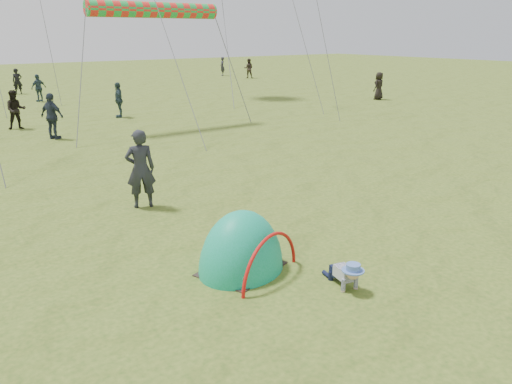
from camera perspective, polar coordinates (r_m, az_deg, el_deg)
ground at (r=8.53m, az=9.95°, el=-10.51°), size 140.00×140.00×0.00m
crawling_toddler at (r=8.39m, az=10.25°, el=-9.09°), size 0.59×0.75×0.51m
popup_tent at (r=8.95m, az=-1.68°, el=-8.82°), size 2.04×1.86×2.17m
standing_adult at (r=12.07m, az=-13.07°, el=2.59°), size 0.79×0.63×1.88m
crowd_person_2 at (r=25.82m, az=-15.42°, el=10.11°), size 0.73×1.09×1.71m
crowd_person_6 at (r=50.20m, az=-3.87°, el=14.13°), size 0.67×0.77×1.77m
crowd_person_7 at (r=47.34m, az=-0.85°, el=13.94°), size 1.08×1.05×1.75m
crowd_person_8 at (r=21.21m, az=-22.26°, el=8.01°), size 0.92×1.12×1.79m
crowd_person_10 at (r=32.71m, az=13.87°, el=11.69°), size 0.90×0.67×1.69m
crowd_person_12 at (r=38.45m, az=-25.61°, el=11.35°), size 0.66×0.47×1.71m
crowd_person_13 at (r=24.11m, az=-25.76°, el=8.45°), size 0.90×0.75×1.67m
crowd_person_14 at (r=33.53m, az=-23.58°, el=10.84°), size 1.04×0.70×1.64m
rainbow_tube_kite at (r=22.43m, az=-11.54°, el=19.71°), size 5.72×0.64×0.64m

